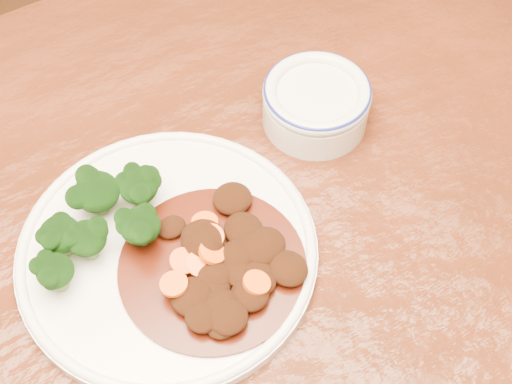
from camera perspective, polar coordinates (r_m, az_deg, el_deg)
dining_table at (r=0.80m, az=-6.28°, el=-8.64°), size 1.53×0.96×0.75m
dinner_plate at (r=0.73m, az=-7.10°, el=-4.68°), size 0.31×0.31×0.02m
broccoli_florets at (r=0.72m, az=-12.07°, el=-1.85°), size 0.15×0.10×0.05m
mince_stew at (r=0.70m, az=-2.05°, el=-5.65°), size 0.19×0.19×0.03m
dip_bowl at (r=0.82m, az=4.83°, el=7.16°), size 0.12×0.12×0.06m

